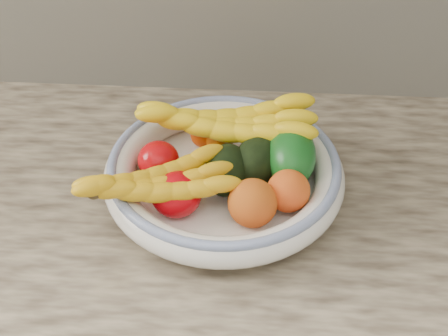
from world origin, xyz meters
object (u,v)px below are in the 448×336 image
Objects in this scene: green_mango at (290,155)px; fruit_bowl at (224,173)px; banana_bunch_back at (226,127)px; banana_bunch_front at (156,187)px.

fruit_bowl is at bearing -172.93° from green_mango.
banana_bunch_front is at bearing -123.82° from banana_bunch_back.
fruit_bowl is at bearing -89.77° from banana_bunch_back.
banana_bunch_back is (-0.11, 0.05, 0.01)m from green_mango.
banana_bunch_back is (-0.00, 0.07, 0.04)m from fruit_bowl.
green_mango is at bearing -27.07° from banana_bunch_back.
green_mango reaches higher than banana_bunch_front.
banana_bunch_back is at bearing 91.20° from fruit_bowl.
banana_bunch_back is 0.18m from banana_bunch_front.
green_mango is 0.40× the size of banana_bunch_back.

